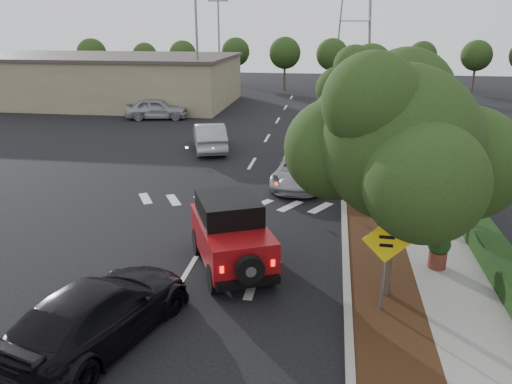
% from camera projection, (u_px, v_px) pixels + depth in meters
% --- Properties ---
extents(ground, '(120.00, 120.00, 0.00)m').
position_uv_depth(ground, '(186.00, 273.00, 14.50)').
color(ground, black).
rests_on(ground, ground).
extents(curb, '(0.20, 70.00, 0.15)m').
position_uv_depth(curb, '(342.00, 166.00, 25.04)').
color(curb, '#9E9B93').
rests_on(curb, ground).
extents(planting_strip, '(1.80, 70.00, 0.12)m').
position_uv_depth(planting_strip, '(362.00, 167.00, 24.90)').
color(planting_strip, black).
rests_on(planting_strip, ground).
extents(sidewalk, '(2.00, 70.00, 0.12)m').
position_uv_depth(sidewalk, '(402.00, 168.00, 24.63)').
color(sidewalk, gray).
rests_on(sidewalk, ground).
extents(hedge, '(0.80, 70.00, 0.80)m').
position_uv_depth(hedge, '(432.00, 163.00, 24.32)').
color(hedge, black).
rests_on(hedge, ground).
extents(commercial_building, '(22.00, 12.00, 4.00)m').
position_uv_depth(commercial_building, '(106.00, 80.00, 44.21)').
color(commercial_building, '#7F7457').
rests_on(commercial_building, ground).
extents(transmission_tower, '(7.00, 4.00, 28.00)m').
position_uv_depth(transmission_tower, '(351.00, 84.00, 58.53)').
color(transmission_tower, slate).
rests_on(transmission_tower, ground).
extents(street_tree_near, '(3.80, 3.80, 5.92)m').
position_uv_depth(street_tree_near, '(385.00, 297.00, 13.23)').
color(street_tree_near, black).
rests_on(street_tree_near, ground).
extents(street_tree_mid, '(3.20, 3.20, 5.32)m').
position_uv_depth(street_tree_mid, '(369.00, 206.00, 19.78)').
color(street_tree_mid, black).
rests_on(street_tree_mid, ground).
extents(street_tree_far, '(3.40, 3.40, 5.62)m').
position_uv_depth(street_tree_far, '(361.00, 163.00, 25.86)').
color(street_tree_far, black).
rests_on(street_tree_far, ground).
extents(light_pole_a, '(2.00, 0.22, 9.00)m').
position_uv_depth(light_pole_a, '(200.00, 113.00, 39.75)').
color(light_pole_a, slate).
rests_on(light_pole_a, ground).
extents(light_pole_b, '(2.00, 0.22, 9.00)m').
position_uv_depth(light_pole_b, '(220.00, 93.00, 51.12)').
color(light_pole_b, slate).
rests_on(light_pole_b, ground).
extents(red_jeep, '(3.21, 4.27, 2.09)m').
position_uv_depth(red_jeep, '(230.00, 232.00, 14.70)').
color(red_jeep, black).
rests_on(red_jeep, ground).
extents(silver_suv_ahead, '(2.52, 4.84, 1.30)m').
position_uv_depth(silver_suv_ahead, '(301.00, 171.00, 22.14)').
color(silver_suv_ahead, '#989B9F').
rests_on(silver_suv_ahead, ground).
extents(black_suv_oncoming, '(3.45, 5.46, 1.48)m').
position_uv_depth(black_suv_oncoming, '(99.00, 312.00, 11.22)').
color(black_suv_oncoming, black).
rests_on(black_suv_oncoming, ground).
extents(silver_sedan_oncoming, '(3.04, 4.99, 1.55)m').
position_uv_depth(silver_sedan_oncoming, '(210.00, 137.00, 28.17)').
color(silver_sedan_oncoming, '#94969B').
rests_on(silver_sedan_oncoming, ground).
extents(parked_suv, '(4.82, 2.67, 1.55)m').
position_uv_depth(parked_suv, '(157.00, 109.00, 37.21)').
color(parked_suv, '#A0A3A7').
rests_on(parked_suv, ground).
extents(speed_hump_sign, '(1.14, 0.11, 2.43)m').
position_uv_depth(speed_hump_sign, '(385.00, 252.00, 11.96)').
color(speed_hump_sign, slate).
rests_on(speed_hump_sign, ground).
extents(terracotta_planter, '(0.65, 0.65, 1.13)m').
position_uv_depth(terracotta_planter, '(439.00, 247.00, 14.40)').
color(terracotta_planter, brown).
rests_on(terracotta_planter, ground).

